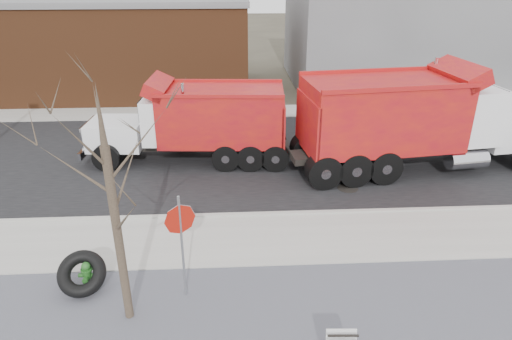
{
  "coord_description": "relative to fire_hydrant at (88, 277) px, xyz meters",
  "views": [
    {
      "loc": [
        -0.87,
        -10.43,
        7.07
      ],
      "look_at": [
        -0.2,
        1.86,
        1.4
      ],
      "focal_mm": 32.0,
      "sensor_mm": 36.0,
      "label": 1
    }
  ],
  "objects": [
    {
      "name": "ground",
      "position": [
        4.34,
        1.59,
        -0.34
      ],
      "size": [
        120.0,
        120.0,
        0.0
      ],
      "primitive_type": "plane",
      "color": "#383328",
      "rests_on": "ground"
    },
    {
      "name": "sidewalk",
      "position": [
        4.34,
        1.84,
        -0.31
      ],
      "size": [
        60.0,
        2.5,
        0.06
      ],
      "primitive_type": "cube",
      "color": "#9E9B93",
      "rests_on": "ground"
    },
    {
      "name": "curb",
      "position": [
        4.34,
        3.14,
        -0.29
      ],
      "size": [
        60.0,
        0.15,
        0.11
      ],
      "primitive_type": "cube",
      "color": "#9E9B93",
      "rests_on": "ground"
    },
    {
      "name": "road",
      "position": [
        4.34,
        7.89,
        -0.33
      ],
      "size": [
        60.0,
        9.4,
        0.02
      ],
      "primitive_type": "cube",
      "color": "black",
      "rests_on": "ground"
    },
    {
      "name": "far_sidewalk",
      "position": [
        4.34,
        13.59,
        -0.31
      ],
      "size": [
        60.0,
        2.0,
        0.06
      ],
      "primitive_type": "cube",
      "color": "#9E9B93",
      "rests_on": "ground"
    },
    {
      "name": "building_grey",
      "position": [
        13.34,
        19.59,
        3.66
      ],
      "size": [
        12.0,
        10.0,
        8.0
      ],
      "color": "gray",
      "rests_on": "ground"
    },
    {
      "name": "building_brick",
      "position": [
        -5.66,
        18.59,
        2.31
      ],
      "size": [
        20.2,
        8.2,
        5.3
      ],
      "color": "brown",
      "rests_on": "ground"
    },
    {
      "name": "bare_tree",
      "position": [
        1.14,
        -1.01,
        2.96
      ],
      "size": [
        3.2,
        3.2,
        5.2
      ],
      "color": "#382D23",
      "rests_on": "ground"
    },
    {
      "name": "fire_hydrant",
      "position": [
        0.0,
        0.0,
        0.0
      ],
      "size": [
        0.42,
        0.41,
        0.74
      ],
      "rotation": [
        0.0,
        0.0,
        -0.04
      ],
      "color": "#286326",
      "rests_on": "ground"
    },
    {
      "name": "truck_tire",
      "position": [
        -0.09,
        -0.08,
        0.15
      ],
      "size": [
        1.18,
        1.12,
        0.96
      ],
      "color": "black",
      "rests_on": "ground"
    },
    {
      "name": "stop_sign",
      "position": [
        2.3,
        -0.35,
        1.44
      ],
      "size": [
        0.65,
        0.33,
        2.59
      ],
      "rotation": [
        0.0,
        0.0,
        0.06
      ],
      "color": "gray",
      "rests_on": "ground"
    },
    {
      "name": "dump_truck_red_a",
      "position": [
        9.99,
        6.43,
        1.61
      ],
      "size": [
        9.68,
        3.69,
        3.83
      ],
      "rotation": [
        0.0,
        0.0,
        0.13
      ],
      "color": "black",
      "rests_on": "ground"
    },
    {
      "name": "dump_truck_red_b",
      "position": [
        2.15,
        7.49,
        1.3
      ],
      "size": [
        7.67,
        2.64,
        3.22
      ],
      "rotation": [
        0.0,
        0.0,
        3.08
      ],
      "color": "black",
      "rests_on": "ground"
    }
  ]
}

